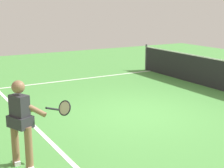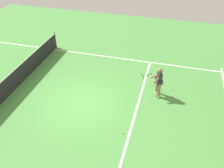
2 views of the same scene
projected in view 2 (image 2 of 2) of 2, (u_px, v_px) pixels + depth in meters
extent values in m
plane|color=#4C9342|center=(83.00, 101.00, 12.02)|extent=(24.12, 24.12, 0.00)
cube|color=white|center=(136.00, 111.00, 11.46)|extent=(9.12, 0.10, 0.01)
cube|color=white|center=(108.00, 57.00, 15.60)|extent=(0.10, 16.55, 0.01)
cylinder|color=#4C4C51|center=(55.00, 40.00, 16.31)|extent=(0.08, 0.08, 1.10)
cube|color=#232326|center=(13.00, 82.00, 12.53)|extent=(9.64, 0.02, 0.98)
cube|color=white|center=(11.00, 73.00, 12.23)|extent=(9.64, 0.02, 0.04)
cylinder|color=#8C6647|center=(159.00, 91.00, 12.08)|extent=(0.13, 0.13, 0.78)
cylinder|color=#8C6647|center=(157.00, 86.00, 12.37)|extent=(0.13, 0.13, 0.78)
cube|color=white|center=(158.00, 96.00, 12.29)|extent=(0.20, 0.10, 0.08)
cube|color=white|center=(156.00, 92.00, 12.58)|extent=(0.20, 0.10, 0.08)
cube|color=#2D2D33|center=(159.00, 78.00, 11.85)|extent=(0.37, 0.31, 0.52)
cube|color=#2D2D33|center=(159.00, 81.00, 11.97)|extent=(0.48, 0.42, 0.20)
sphere|color=#8C6647|center=(160.00, 71.00, 11.62)|extent=(0.22, 0.22, 0.22)
cylinder|color=#8C6647|center=(157.00, 79.00, 11.70)|extent=(0.42, 0.38, 0.37)
cylinder|color=#8C6647|center=(155.00, 76.00, 11.94)|extent=(0.10, 0.48, 0.37)
cylinder|color=black|center=(149.00, 75.00, 12.09)|extent=(0.15, 0.28, 0.14)
torus|color=black|center=(143.00, 76.00, 12.09)|extent=(0.31, 0.22, 0.28)
cylinder|color=beige|center=(143.00, 76.00, 12.09)|extent=(0.26, 0.18, 0.23)
sphere|color=#D1E533|center=(171.00, 89.00, 12.76)|extent=(0.07, 0.07, 0.07)
sphere|color=#D1E533|center=(153.00, 85.00, 13.10)|extent=(0.07, 0.07, 0.07)
sphere|color=#D1E533|center=(122.00, 133.00, 10.31)|extent=(0.07, 0.07, 0.07)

